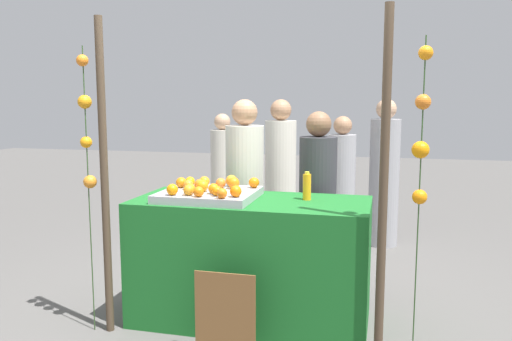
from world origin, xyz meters
The scene contains 33 objects.
ground_plane centered at (0.00, 0.00, 0.00)m, with size 24.00×24.00×0.00m, color #565451.
stall_counter centered at (0.00, 0.00, 0.47)m, with size 1.75×0.78×0.94m, color #196023.
orange_tray centered at (-0.32, -0.04, 0.97)m, with size 0.70×0.63×0.06m, color #9EA0A5.
orange_0 centered at (-0.31, -0.29, 1.03)m, with size 0.07×0.07×0.07m, color orange.
orange_1 centered at (-0.53, 0.13, 1.04)m, with size 0.08×0.08×0.08m, color orange.
orange_2 centered at (-0.35, -0.09, 1.04)m, with size 0.09×0.09×0.09m, color orange.
orange_3 centered at (-0.05, -0.23, 1.04)m, with size 0.08×0.08×0.08m, color orange.
orange_4 centered at (-0.41, 0.00, 1.04)m, with size 0.08×0.08×0.08m, color orange.
orange_5 centered at (-0.02, 0.17, 1.04)m, with size 0.08×0.08×0.08m, color orange.
orange_6 centered at (-0.27, 0.10, 1.04)m, with size 0.08×0.08×0.08m, color orange.
orange_7 centered at (-0.57, 0.04, 1.04)m, with size 0.08×0.08×0.08m, color orange.
orange_8 centered at (-0.24, -0.15, 1.04)m, with size 0.08×0.08×0.08m, color orange.
orange_9 centered at (-0.41, -0.19, 1.03)m, with size 0.07×0.07×0.07m, color orange.
orange_10 centered at (-0.16, 0.09, 1.04)m, with size 0.09×0.09×0.09m, color orange.
orange_11 centered at (-0.39, -0.25, 1.04)m, with size 0.08×0.08×0.08m, color orange.
orange_12 centered at (-0.19, -0.23, 1.03)m, with size 0.07×0.07×0.07m, color orange.
orange_13 centered at (-0.51, -0.27, 1.04)m, with size 0.08×0.08×0.08m, color orange.
orange_14 centered at (-0.41, 0.13, 1.04)m, with size 0.08×0.08×0.08m, color orange.
orange_15 centered at (-0.13, -0.31, 1.03)m, with size 0.07×0.07×0.07m, color orange.
orange_16 centered at (-0.49, -0.02, 1.03)m, with size 0.07×0.07×0.07m, color orange.
orange_17 centered at (-0.21, 0.19, 1.04)m, with size 0.09×0.09×0.09m, color orange.
juice_bottle centered at (0.40, 0.10, 1.04)m, with size 0.06×0.06×0.21m.
chalkboard_sign centered at (-0.02, -0.59, 0.28)m, with size 0.41×0.03×0.58m.
vendor_left centered at (-0.24, 0.69, 0.78)m, with size 0.34×0.34×1.68m.
vendor_right centered at (0.41, 0.66, 0.74)m, with size 0.32×0.32×1.58m.
crowd_person_0 centered at (0.96, 2.38, 0.79)m, with size 0.34×0.34×1.69m.
crowd_person_1 centered at (0.50, 2.04, 0.70)m, with size 0.30×0.30×1.51m.
crowd_person_2 centered at (-0.14, 1.79, 0.79)m, with size 0.34×0.34×1.69m.
crowd_person_3 centered at (-1.04, 2.52, 0.70)m, with size 0.30×0.30×1.51m.
canopy_post_left centered at (-0.95, -0.43, 1.12)m, with size 0.06×0.06×2.24m, color #473828.
canopy_post_right centered at (0.95, -0.43, 1.12)m, with size 0.06×0.06×2.24m, color #473828.
garland_strand_left centered at (-1.07, -0.45, 1.47)m, with size 0.11×0.10×2.04m.
garland_strand_right centered at (1.16, -0.47, 1.48)m, with size 0.10×0.11×2.04m.
Camera 1 is at (0.96, -3.63, 1.67)m, focal length 35.96 mm.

